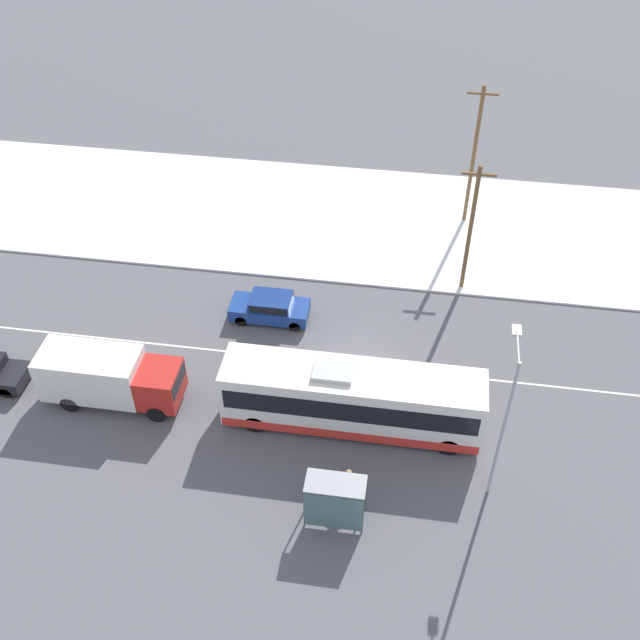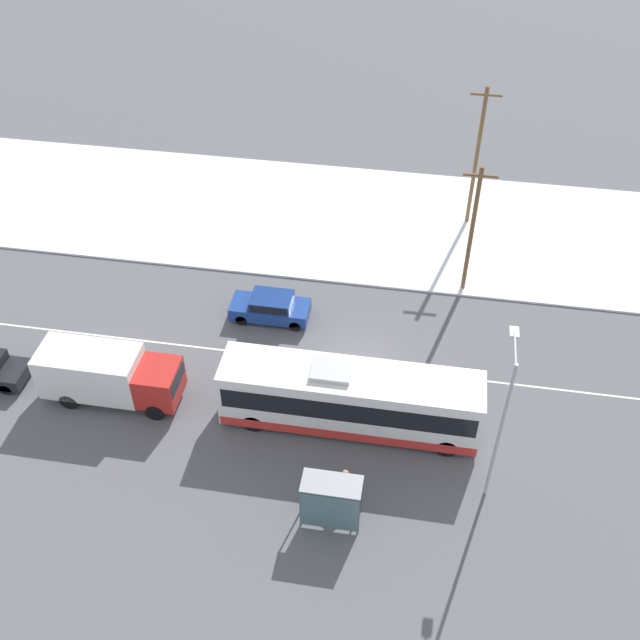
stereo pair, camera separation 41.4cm
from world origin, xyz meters
The scene contains 11 objects.
ground_plane centered at (0.00, 0.00, 0.00)m, with size 120.00×120.00×0.00m, color #56565B.
snow_lot centered at (0.00, 12.94, 0.06)m, with size 80.00×12.87×0.12m.
lane_marking_center centered at (0.00, 0.00, 0.00)m, with size 60.00×0.12×0.00m.
city_bus centered at (0.01, -3.83, 1.70)m, with size 11.96×2.57×3.48m.
box_truck centered at (-11.67, -4.04, 1.57)m, with size 6.71×2.30×2.82m.
sedan_car centered at (-5.22, 2.93, 0.82)m, with size 4.26×1.80×1.50m.
pedestrian_at_stop centered at (0.39, -8.02, 1.12)m, with size 0.66×0.29×1.83m.
bus_shelter centered at (-0.03, -9.39, 1.67)m, with size 2.48×1.20×2.40m.
streetlamp centered at (6.38, -6.40, 4.93)m, with size 0.36×2.33×7.93m.
utility_pole_roadside centered at (5.08, 7.18, 4.16)m, with size 1.80×0.24×7.95m.
utility_pole_snowlot centered at (5.18, 14.04, 4.76)m, with size 1.80×0.24×9.15m.
Camera 2 is at (2.47, -26.96, 27.26)m, focal length 42.00 mm.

